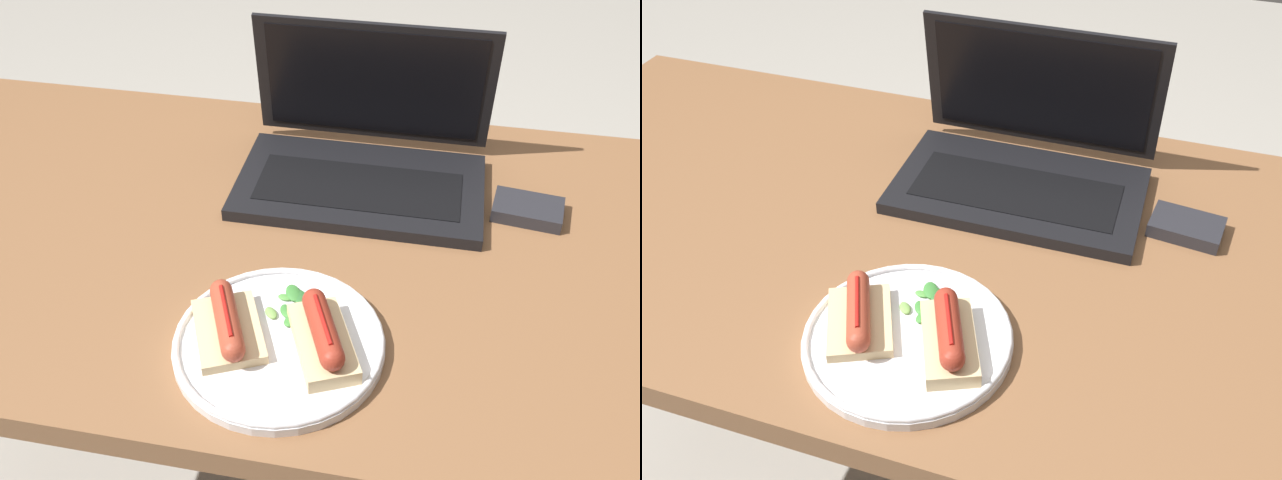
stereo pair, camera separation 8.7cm
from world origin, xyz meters
The scene contains 7 objects.
desk centered at (0.00, 0.00, 0.64)m, with size 1.50×0.70×0.71m.
laptop centered at (0.05, 0.15, 0.75)m, with size 0.36×0.24×0.21m.
plate centered at (0.00, -0.20, 0.72)m, with size 0.24×0.24×0.02m.
sausage_toast_left centered at (0.05, -0.20, 0.74)m, with size 0.10×0.13×0.05m.
sausage_toast_middle centered at (-0.06, -0.20, 0.74)m, with size 0.11×0.13×0.04m.
salad_pile centered at (0.01, -0.14, 0.72)m, with size 0.07×0.07×0.01m.
external_drive centered at (0.28, 0.11, 0.72)m, with size 0.10×0.08×0.02m.
Camera 1 is at (0.15, -0.73, 1.32)m, focal length 40.00 mm.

